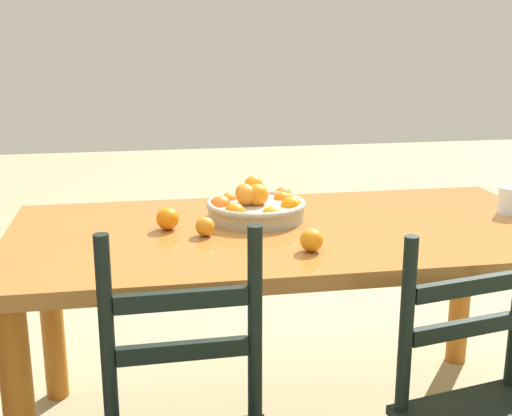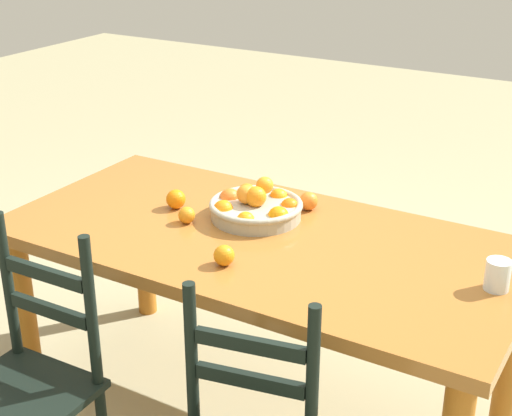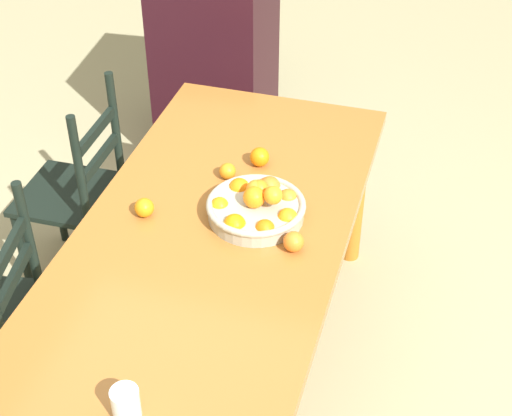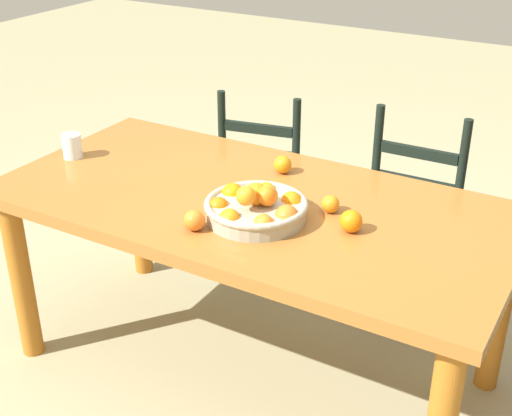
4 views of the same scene
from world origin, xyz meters
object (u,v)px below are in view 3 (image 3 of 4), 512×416
object	(u,v)px
chair_near_window	(78,195)
orange_loose_1	(228,171)
cabinet	(218,53)
orange_loose_0	(144,208)
fruit_bowl	(257,207)
drinking_glass	(126,404)
orange_loose_2	(260,157)
dining_table	(215,248)
orange_loose_3	(294,242)

from	to	relation	value
chair_near_window	orange_loose_1	bearing A→B (deg)	80.06
cabinet	orange_loose_0	distance (m)	1.74
fruit_bowl	drinking_glass	xyz separation A→B (m)	(-0.91, 0.09, 0.00)
fruit_bowl	orange_loose_1	size ratio (longest dim) A/B	5.60
chair_near_window	orange_loose_2	bearing A→B (deg)	89.04
orange_loose_0	cabinet	bearing A→B (deg)	10.10
chair_near_window	orange_loose_2	world-z (taller)	chair_near_window
cabinet	orange_loose_2	distance (m)	1.44
chair_near_window	fruit_bowl	xyz separation A→B (m)	(-0.31, -0.90, 0.36)
fruit_bowl	orange_loose_1	world-z (taller)	fruit_bowl
orange_loose_1	chair_near_window	bearing A→B (deg)	81.14
orange_loose_2	dining_table	bearing A→B (deg)	173.24
drinking_glass	orange_loose_0	bearing A→B (deg)	19.63
drinking_glass	orange_loose_3	bearing A→B (deg)	-18.55
fruit_bowl	orange_loose_1	xyz separation A→B (m)	(0.19, 0.17, -0.01)
cabinet	drinking_glass	size ratio (longest dim) A/B	10.93
orange_loose_2	orange_loose_1	bearing A→B (deg)	141.44
chair_near_window	orange_loose_0	distance (m)	0.75
fruit_bowl	drinking_glass	distance (m)	0.92
orange_loose_0	drinking_glass	bearing A→B (deg)	-160.37
chair_near_window	orange_loose_3	size ratio (longest dim) A/B	13.59
cabinet	orange_loose_0	world-z (taller)	cabinet
dining_table	orange_loose_2	size ratio (longest dim) A/B	24.83
orange_loose_2	drinking_glass	size ratio (longest dim) A/B	0.76
orange_loose_1	orange_loose_2	bearing A→B (deg)	-38.56
orange_loose_0	orange_loose_3	size ratio (longest dim) A/B	0.98
orange_loose_3	drinking_glass	xyz separation A→B (m)	(-0.78, 0.26, 0.01)
orange_loose_2	orange_loose_3	world-z (taller)	orange_loose_2
fruit_bowl	orange_loose_1	bearing A→B (deg)	41.28
chair_near_window	drinking_glass	distance (m)	1.51
orange_loose_2	chair_near_window	bearing A→B (deg)	90.12
dining_table	orange_loose_3	xyz separation A→B (m)	(-0.04, -0.29, 0.14)
cabinet	orange_loose_2	size ratio (longest dim) A/B	14.30
dining_table	fruit_bowl	xyz separation A→B (m)	(0.09, -0.13, 0.15)
dining_table	chair_near_window	world-z (taller)	chair_near_window
dining_table	orange_loose_3	world-z (taller)	orange_loose_3
chair_near_window	orange_loose_3	xyz separation A→B (m)	(-0.44, -1.07, 0.35)
orange_loose_1	dining_table	bearing A→B (deg)	-171.20
cabinet	dining_table	bearing A→B (deg)	-166.33
orange_loose_2	orange_loose_3	size ratio (longest dim) A/B	1.06
dining_table	orange_loose_1	xyz separation A→B (m)	(0.29, 0.04, 0.13)
fruit_bowl	orange_loose_2	world-z (taller)	fruit_bowl
dining_table	drinking_glass	world-z (taller)	drinking_glass
orange_loose_2	drinking_glass	bearing A→B (deg)	179.31
dining_table	chair_near_window	distance (m)	0.90
orange_loose_0	drinking_glass	xyz separation A→B (m)	(-0.81, -0.29, 0.01)
chair_near_window	cabinet	bearing A→B (deg)	169.26
dining_table	drinking_glass	distance (m)	0.84
orange_loose_3	fruit_bowl	bearing A→B (deg)	50.80
orange_loose_0	orange_loose_2	size ratio (longest dim) A/B	0.93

